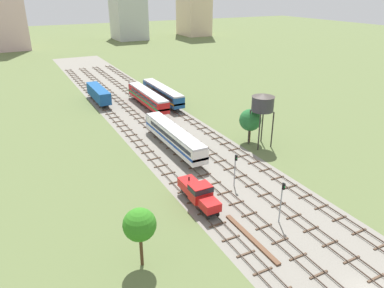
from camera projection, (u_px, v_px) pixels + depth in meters
name	position (u px, v px, depth m)	size (l,w,h in m)	color
ground_plane	(153.00, 120.00, 79.83)	(480.00, 480.00, 0.00)	#5B6B3D
ballast_bed	(153.00, 120.00, 79.83)	(18.34, 176.00, 0.01)	gray
track_far_left	(120.00, 123.00, 77.57)	(2.40, 126.00, 0.29)	#47382D
track_left	(141.00, 120.00, 79.58)	(2.40, 126.00, 0.29)	#47382D
track_centre_left	(161.00, 117.00, 81.59)	(2.40, 126.00, 0.29)	#47382D
track_centre	(180.00, 114.00, 83.61)	(2.40, 126.00, 0.29)	#47382D
shunter_loco_far_left_nearest	(199.00, 193.00, 47.80)	(2.74, 8.46, 3.10)	red
diesel_railcar_left_near	(174.00, 136.00, 64.45)	(2.96, 20.50, 3.80)	white
diesel_railcar_centre_left_mid	(148.00, 97.00, 87.36)	(2.96, 20.50, 3.80)	red
diesel_railcar_centre_midfar	(162.00, 93.00, 91.09)	(2.96, 20.50, 3.80)	#194C8C
freight_boxcar_far_left_far	(99.00, 93.00, 91.11)	(2.87, 14.00, 3.60)	#194C8C
water_tower	(263.00, 103.00, 63.83)	(4.11, 4.11, 9.87)	#2D2826
signal_post_nearest	(235.00, 166.00, 52.15)	(0.28, 0.47, 5.13)	gray
signal_post_near	(282.00, 197.00, 43.80)	(0.28, 0.47, 5.66)	gray
lineside_tree_0	(140.00, 225.00, 36.30)	(3.44, 3.44, 6.79)	#4C331E
lineside_tree_1	(250.00, 120.00, 66.87)	(4.10, 4.10, 6.48)	#4C331E
skyline_tower_2	(128.00, 13.00, 199.25)	(16.49, 18.98, 28.15)	#B4B8B6
spare_rail_bundle	(251.00, 238.00, 42.12)	(0.60, 10.00, 0.24)	brown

